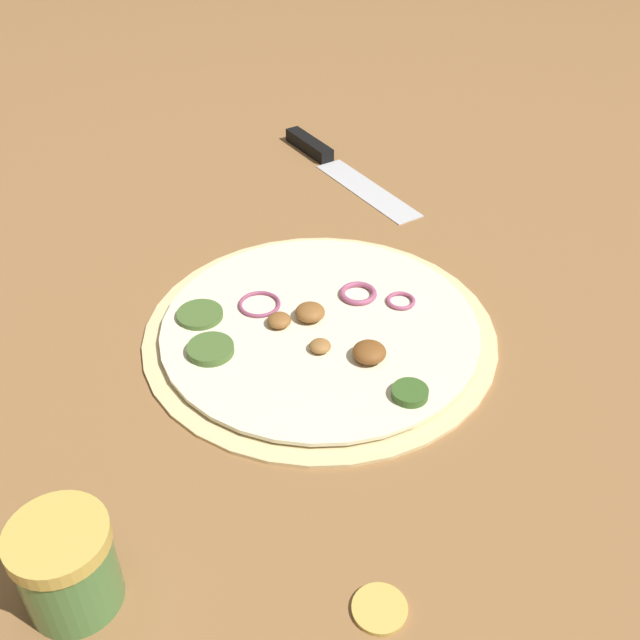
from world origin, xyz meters
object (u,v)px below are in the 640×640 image
spice_jar (67,566)px  loose_cap (380,607)px  knife (328,159)px  pizza (319,330)px

spice_jar → loose_cap: spice_jar is taller
knife → loose_cap: (-0.51, 0.42, -0.00)m
pizza → spice_jar: (-0.10, 0.31, 0.03)m
pizza → spice_jar: size_ratio=4.77×
pizza → knife: pizza is taller
knife → spice_jar: size_ratio=3.86×
knife → loose_cap: bearing=-30.6°
pizza → loose_cap: bearing=145.9°
spice_jar → knife: bearing=-57.2°
pizza → spice_jar: 0.33m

